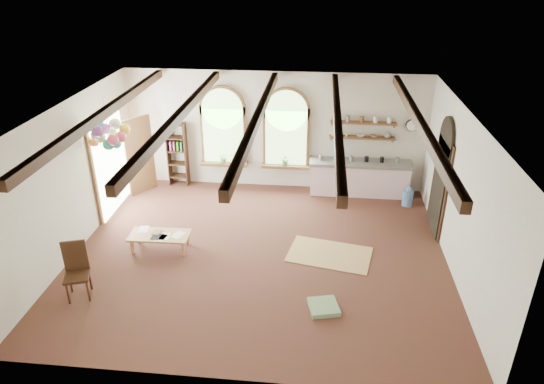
# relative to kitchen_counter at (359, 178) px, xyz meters

# --- Properties ---
(floor) EXTENTS (8.00, 8.00, 0.00)m
(floor) POSITION_rel_kitchen_counter_xyz_m (-2.30, -3.20, -0.48)
(floor) COLOR #4D2720
(floor) RESTS_ON ground
(ceiling_beams) EXTENTS (6.20, 6.80, 0.18)m
(ceiling_beams) POSITION_rel_kitchen_counter_xyz_m (-2.30, -3.20, 2.62)
(ceiling_beams) COLOR #391F12
(ceiling_beams) RESTS_ON ceiling
(window_left) EXTENTS (1.30, 0.28, 2.20)m
(window_left) POSITION_rel_kitchen_counter_xyz_m (-3.70, 0.23, 1.16)
(window_left) COLOR brown
(window_left) RESTS_ON floor
(window_right) EXTENTS (1.30, 0.28, 2.20)m
(window_right) POSITION_rel_kitchen_counter_xyz_m (-2.00, 0.23, 1.16)
(window_right) COLOR brown
(window_right) RESTS_ON floor
(left_doorway) EXTENTS (0.10, 1.90, 2.50)m
(left_doorway) POSITION_rel_kitchen_counter_xyz_m (-6.25, -1.40, 0.67)
(left_doorway) COLOR brown
(left_doorway) RESTS_ON floor
(right_doorway) EXTENTS (0.10, 1.30, 2.40)m
(right_doorway) POSITION_rel_kitchen_counter_xyz_m (1.65, -1.70, 0.62)
(right_doorway) COLOR black
(right_doorway) RESTS_ON floor
(kitchen_counter) EXTENTS (2.68, 0.62, 0.94)m
(kitchen_counter) POSITION_rel_kitchen_counter_xyz_m (0.00, 0.00, 0.00)
(kitchen_counter) COLOR beige
(kitchen_counter) RESTS_ON floor
(wall_shelf_lower) EXTENTS (1.70, 0.24, 0.04)m
(wall_shelf_lower) POSITION_rel_kitchen_counter_xyz_m (0.00, 0.18, 1.07)
(wall_shelf_lower) COLOR brown
(wall_shelf_lower) RESTS_ON wall_back
(wall_shelf_upper) EXTENTS (1.70, 0.24, 0.04)m
(wall_shelf_upper) POSITION_rel_kitchen_counter_xyz_m (0.00, 0.18, 1.47)
(wall_shelf_upper) COLOR brown
(wall_shelf_upper) RESTS_ON wall_back
(wall_clock) EXTENTS (0.32, 0.04, 0.32)m
(wall_clock) POSITION_rel_kitchen_counter_xyz_m (1.25, 0.25, 1.42)
(wall_clock) COLOR black
(wall_clock) RESTS_ON wall_back
(bookshelf) EXTENTS (0.53, 0.32, 1.80)m
(bookshelf) POSITION_rel_kitchen_counter_xyz_m (-5.00, 0.12, 0.42)
(bookshelf) COLOR #391F12
(bookshelf) RESTS_ON floor
(coffee_table) EXTENTS (1.32, 0.63, 0.37)m
(coffee_table) POSITION_rel_kitchen_counter_xyz_m (-4.50, -3.24, -0.15)
(coffee_table) COLOR tan
(coffee_table) RESTS_ON floor
(side_chair) EXTENTS (0.56, 0.56, 1.12)m
(side_chair) POSITION_rel_kitchen_counter_xyz_m (-5.53, -4.98, -0.15)
(side_chair) COLOR #391F12
(side_chair) RESTS_ON floor
(floor_mat) EXTENTS (1.93, 1.41, 0.02)m
(floor_mat) POSITION_rel_kitchen_counter_xyz_m (-0.78, -3.09, -0.47)
(floor_mat) COLOR tan
(floor_mat) RESTS_ON floor
(floor_cushion) EXTENTS (0.63, 0.63, 0.09)m
(floor_cushion) POSITION_rel_kitchen_counter_xyz_m (-0.90, -4.89, -0.43)
(floor_cushion) COLOR #6F8F62
(floor_cushion) RESTS_ON floor
(water_jug_a) EXTENTS (0.32, 0.32, 0.61)m
(water_jug_a) POSITION_rel_kitchen_counter_xyz_m (0.80, 0.00, -0.21)
(water_jug_a) COLOR #5279B0
(water_jug_a) RESTS_ON floor
(water_jug_b) EXTENTS (0.27, 0.27, 0.52)m
(water_jug_b) POSITION_rel_kitchen_counter_xyz_m (1.23, -0.56, -0.25)
(water_jug_b) COLOR #5279B0
(water_jug_b) RESTS_ON floor
(balloon_cluster) EXTENTS (0.92, 0.94, 1.15)m
(balloon_cluster) POSITION_rel_kitchen_counter_xyz_m (-5.70, -2.40, 1.86)
(balloon_cluster) COLOR white
(balloon_cluster) RESTS_ON floor
(table_book) EXTENTS (0.18, 0.26, 0.02)m
(table_book) POSITION_rel_kitchen_counter_xyz_m (-4.67, -3.16, -0.09)
(table_book) COLOR olive
(table_book) RESTS_ON coffee_table
(tablet) EXTENTS (0.20, 0.27, 0.01)m
(tablet) POSITION_rel_kitchen_counter_xyz_m (-4.54, -3.34, -0.10)
(tablet) COLOR black
(tablet) RESTS_ON coffee_table
(potted_plant_left) EXTENTS (0.27, 0.23, 0.30)m
(potted_plant_left) POSITION_rel_kitchen_counter_xyz_m (-3.70, 0.12, 0.37)
(potted_plant_left) COLOR #598C4C
(potted_plant_left) RESTS_ON window_left
(potted_plant_right) EXTENTS (0.27, 0.23, 0.30)m
(potted_plant_right) POSITION_rel_kitchen_counter_xyz_m (-2.00, 0.12, 0.37)
(potted_plant_right) COLOR #598C4C
(potted_plant_right) RESTS_ON window_right
(shelf_cup_a) EXTENTS (0.12, 0.10, 0.10)m
(shelf_cup_a) POSITION_rel_kitchen_counter_xyz_m (-0.75, 0.18, 1.14)
(shelf_cup_a) COLOR white
(shelf_cup_a) RESTS_ON wall_shelf_lower
(shelf_cup_b) EXTENTS (0.10, 0.10, 0.09)m
(shelf_cup_b) POSITION_rel_kitchen_counter_xyz_m (-0.40, 0.18, 1.14)
(shelf_cup_b) COLOR beige
(shelf_cup_b) RESTS_ON wall_shelf_lower
(shelf_bowl_a) EXTENTS (0.22, 0.22, 0.05)m
(shelf_bowl_a) POSITION_rel_kitchen_counter_xyz_m (-0.05, 0.18, 1.12)
(shelf_bowl_a) COLOR beige
(shelf_bowl_a) RESTS_ON wall_shelf_lower
(shelf_bowl_b) EXTENTS (0.20, 0.20, 0.06)m
(shelf_bowl_b) POSITION_rel_kitchen_counter_xyz_m (0.30, 0.18, 1.12)
(shelf_bowl_b) COLOR #8C664C
(shelf_bowl_b) RESTS_ON wall_shelf_lower
(shelf_vase) EXTENTS (0.18, 0.18, 0.19)m
(shelf_vase) POSITION_rel_kitchen_counter_xyz_m (0.65, 0.18, 1.19)
(shelf_vase) COLOR slate
(shelf_vase) RESTS_ON wall_shelf_lower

